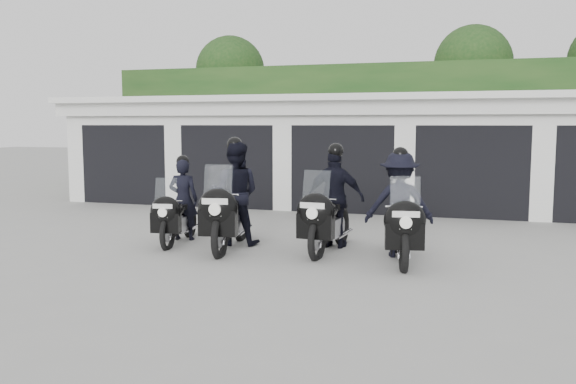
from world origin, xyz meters
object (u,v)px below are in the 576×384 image
(police_bike_c, at_px, (332,203))
(police_bike_d, at_px, (400,210))
(police_bike_a, at_px, (179,207))
(police_bike_b, at_px, (232,199))

(police_bike_c, height_order, police_bike_d, police_bike_c)
(police_bike_a, relative_size, police_bike_c, 0.86)
(police_bike_b, bearing_deg, police_bike_a, 168.12)
(police_bike_a, xyz_separation_m, police_bike_d, (4.15, -0.19, 0.14))
(police_bike_a, relative_size, police_bike_d, 0.89)
(police_bike_d, bearing_deg, police_bike_c, 150.61)
(police_bike_b, relative_size, police_bike_c, 1.05)
(police_bike_b, distance_m, police_bike_c, 1.82)
(police_bike_a, distance_m, police_bike_c, 2.92)
(police_bike_c, xyz_separation_m, police_bike_d, (1.24, -0.41, -0.01))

